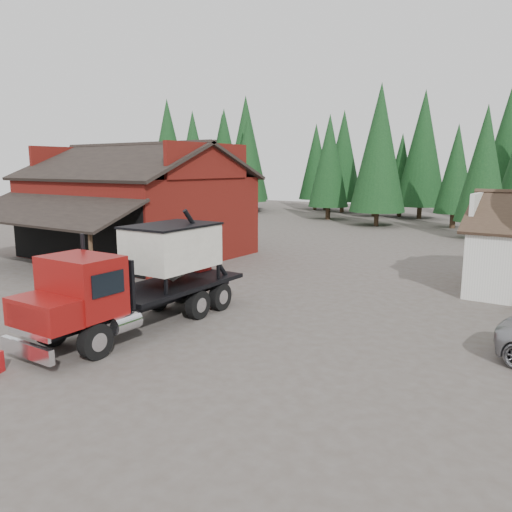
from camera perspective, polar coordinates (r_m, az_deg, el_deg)
The scene contains 7 objects.
ground at distance 19.13m, azimuth -12.73°, elevation -7.33°, with size 120.00×120.00×0.00m, color #4A423A.
red_barn at distance 33.20m, azimuth -13.44°, elevation 4.75°, with size 12.80×13.63×7.18m.
conifer_backdrop at distance 56.27m, azimuth 20.29°, elevation 3.77°, with size 76.00×16.00×16.00m, color black, non-canonical shape.
near_pine_a at distance 53.72m, azimuth -7.18°, elevation 10.87°, with size 4.40×4.40×11.40m.
near_pine_b at distance 43.00m, azimuth 24.63°, elevation 9.56°, with size 3.96×3.96×10.40m.
near_pine_d at distance 49.56m, azimuth 13.91°, elevation 11.88°, with size 5.28×5.28×13.40m.
feed_truck at distance 18.11m, azimuth -12.84°, elevation -2.04°, with size 2.86×9.15×4.11m.
Camera 1 is at (13.47, -12.34, 5.67)m, focal length 35.00 mm.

